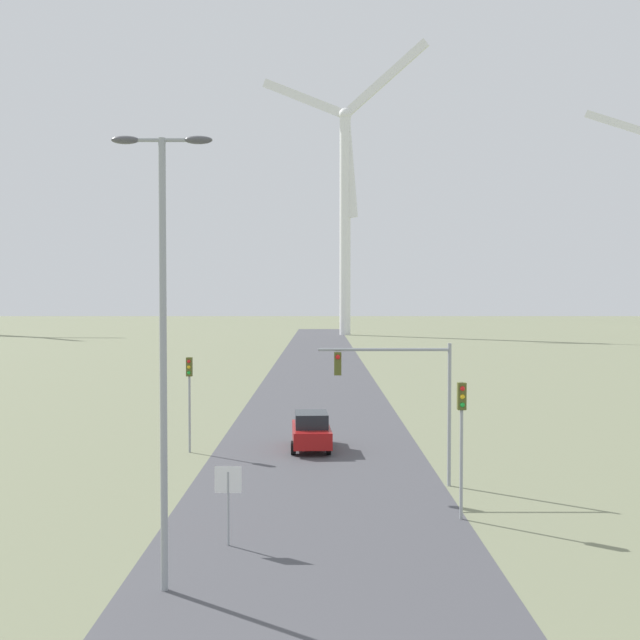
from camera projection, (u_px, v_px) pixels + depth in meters
name	position (u px, v px, depth m)	size (l,w,h in m)	color
road_surface	(321.00, 391.00, 59.65)	(10.00, 240.00, 0.01)	#47474C
streetlamp	(166.00, 315.00, 18.64)	(2.51, 0.32, 11.38)	#93999E
stop_sign_near	(231.00, 490.00, 22.19)	(0.81, 0.07, 2.38)	#93999E
traffic_light_post_near_left	(192.00, 383.00, 35.61)	(0.28, 0.34, 4.55)	#93999E
traffic_light_post_near_right	(464.00, 420.00, 24.76)	(0.28, 0.33, 4.56)	#93999E
traffic_light_mast_overhead	(404.00, 382.00, 29.18)	(5.21, 0.35, 5.61)	#93999E
car_approaching	(314.00, 431.00, 36.36)	(2.01, 4.19, 1.83)	maroon
wind_turbine_left	(348.00, 198.00, 150.14)	(32.92, 16.84, 56.79)	white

